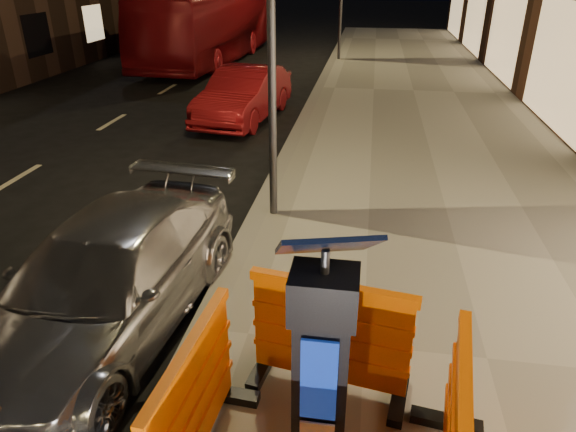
% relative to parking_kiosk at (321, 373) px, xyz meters
% --- Properties ---
extents(ground_plane, '(120.00, 120.00, 0.00)m').
position_rel_parking_kiosk_xyz_m(ground_plane, '(-1.44, 1.58, -1.19)').
color(ground_plane, black).
rests_on(ground_plane, ground).
extents(sidewalk, '(6.00, 60.00, 0.15)m').
position_rel_parking_kiosk_xyz_m(sidewalk, '(1.56, 1.58, -1.12)').
color(sidewalk, gray).
rests_on(sidewalk, ground).
extents(kerb, '(0.30, 60.00, 0.15)m').
position_rel_parking_kiosk_xyz_m(kerb, '(-1.44, 1.58, -1.12)').
color(kerb, slate).
rests_on(kerb, ground).
extents(parking_kiosk, '(0.72, 0.72, 2.08)m').
position_rel_parking_kiosk_xyz_m(parking_kiosk, '(0.00, 0.00, 0.00)').
color(parking_kiosk, black).
rests_on(parking_kiosk, sidewalk).
extents(barrier_back, '(1.57, 0.84, 1.16)m').
position_rel_parking_kiosk_xyz_m(barrier_back, '(-0.00, 0.95, -0.46)').
color(barrier_back, '#FA6100').
rests_on(barrier_back, sidewalk).
extents(barrier_kerbside, '(0.72, 1.53, 1.16)m').
position_rel_parking_kiosk_xyz_m(barrier_kerbside, '(-0.95, 0.00, -0.46)').
color(barrier_kerbside, '#FA6100').
rests_on(barrier_kerbside, sidewalk).
extents(car_silver, '(2.17, 4.48, 1.26)m').
position_rel_parking_kiosk_xyz_m(car_silver, '(-2.51, 1.67, -1.19)').
color(car_silver, '#AFAFB4').
rests_on(car_silver, ground).
extents(car_red, '(1.92, 4.22, 1.34)m').
position_rel_parking_kiosk_xyz_m(car_red, '(-3.04, 10.35, -1.19)').
color(car_red, maroon).
rests_on(car_red, ground).
extents(bus_doubledecker, '(3.04, 11.03, 3.04)m').
position_rel_parking_kiosk_xyz_m(bus_doubledecker, '(-6.55, 19.19, -1.19)').
color(bus_doubledecker, maroon).
rests_on(bus_doubledecker, ground).
extents(street_lamp_mid, '(0.12, 0.12, 6.00)m').
position_rel_parking_kiosk_xyz_m(street_lamp_mid, '(-1.19, 4.58, 1.96)').
color(street_lamp_mid, '#3F3F44').
rests_on(street_lamp_mid, sidewalk).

